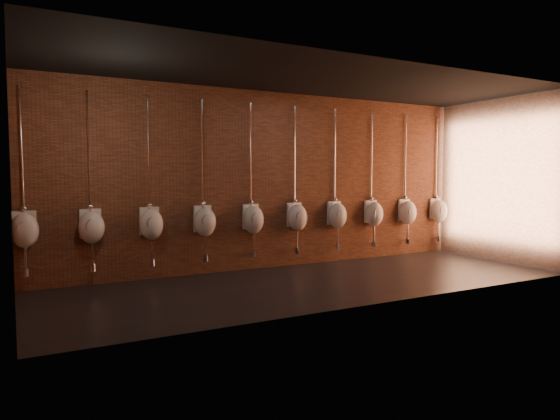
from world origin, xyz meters
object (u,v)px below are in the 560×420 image
(urinal_0, at_px, (25,229))
(urinal_7, at_px, (374,213))
(urinal_2, at_px, (151,224))
(urinal_9, at_px, (439,210))
(urinal_3, at_px, (205,221))
(urinal_1, at_px, (91,226))
(urinal_4, at_px, (253,219))
(urinal_8, at_px, (408,212))
(urinal_5, at_px, (297,217))
(urinal_6, at_px, (337,215))

(urinal_0, bearing_deg, urinal_7, 0.00)
(urinal_2, xyz_separation_m, urinal_9, (6.31, 0.00, 0.00))
(urinal_2, height_order, urinal_3, same)
(urinal_1, height_order, urinal_4, same)
(urinal_4, relative_size, urinal_7, 1.00)
(urinal_1, distance_m, urinal_9, 7.21)
(urinal_9, bearing_deg, urinal_8, 180.00)
(urinal_4, xyz_separation_m, urinal_5, (0.90, 0.00, 0.00))
(urinal_1, distance_m, urinal_4, 2.70)
(urinal_0, xyz_separation_m, urinal_1, (0.90, 0.00, 0.00))
(urinal_8, bearing_deg, urinal_9, 0.00)
(urinal_1, xyz_separation_m, urinal_3, (1.80, 0.00, 0.00))
(urinal_1, relative_size, urinal_3, 1.00)
(urinal_1, xyz_separation_m, urinal_2, (0.90, 0.00, 0.00))
(urinal_5, bearing_deg, urinal_4, 180.00)
(urinal_6, bearing_deg, urinal_9, 0.00)
(urinal_0, distance_m, urinal_8, 7.21)
(urinal_6, distance_m, urinal_9, 2.70)
(urinal_0, relative_size, urinal_1, 1.00)
(urinal_4, bearing_deg, urinal_8, 0.00)
(urinal_3, relative_size, urinal_5, 1.00)
(urinal_1, bearing_deg, urinal_3, 0.00)
(urinal_5, distance_m, urinal_8, 2.70)
(urinal_2, distance_m, urinal_5, 2.70)
(urinal_6, height_order, urinal_7, same)
(urinal_1, xyz_separation_m, urinal_8, (6.31, 0.00, 0.00))
(urinal_3, relative_size, urinal_7, 1.00)
(urinal_7, relative_size, urinal_9, 1.00)
(urinal_3, bearing_deg, urinal_1, 180.00)
(urinal_5, height_order, urinal_8, same)
(urinal_8, bearing_deg, urinal_6, 180.00)
(urinal_4, distance_m, urinal_9, 4.51)
(urinal_3, xyz_separation_m, urinal_9, (5.41, 0.00, 0.00))
(urinal_2, relative_size, urinal_3, 1.00)
(urinal_4, bearing_deg, urinal_9, 0.00)
(urinal_1, distance_m, urinal_3, 1.80)
(urinal_6, xyz_separation_m, urinal_8, (1.80, 0.00, 0.00))
(urinal_2, distance_m, urinal_8, 5.41)
(urinal_4, height_order, urinal_7, same)
(urinal_7, bearing_deg, urinal_5, 180.00)
(urinal_6, bearing_deg, urinal_3, 180.00)
(urinal_1, height_order, urinal_8, same)
(urinal_0, height_order, urinal_5, same)
(urinal_1, relative_size, urinal_7, 1.00)
(urinal_2, bearing_deg, urinal_1, 180.00)
(urinal_6, distance_m, urinal_7, 0.90)
(urinal_4, distance_m, urinal_7, 2.70)
(urinal_4, xyz_separation_m, urinal_6, (1.80, 0.00, 0.00))
(urinal_2, bearing_deg, urinal_5, 0.00)
(urinal_6, bearing_deg, urinal_2, 180.00)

